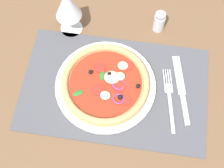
{
  "coord_description": "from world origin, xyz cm",
  "views": [
    {
      "loc": [
        4.31,
        -34.1,
        77.45
      ],
      "look_at": [
        -0.74,
        0.0,
        2.45
      ],
      "focal_mm": 50.75,
      "sensor_mm": 36.0,
      "label": 1
    }
  ],
  "objects_px": {
    "pizza": "(106,84)",
    "fork": "(169,97)",
    "knife": "(181,88)",
    "wine_glass": "(67,6)",
    "pepper_shaker": "(159,22)",
    "plate": "(105,87)"
  },
  "relations": [
    {
      "from": "knife",
      "to": "wine_glass",
      "type": "xyz_separation_m",
      "value": [
        -0.33,
        0.15,
        0.09
      ]
    },
    {
      "from": "wine_glass",
      "to": "pepper_shaker",
      "type": "height_order",
      "value": "wine_glass"
    },
    {
      "from": "knife",
      "to": "wine_glass",
      "type": "height_order",
      "value": "wine_glass"
    },
    {
      "from": "fork",
      "to": "pepper_shaker",
      "type": "bearing_deg",
      "value": 2.72
    },
    {
      "from": "plate",
      "to": "knife",
      "type": "bearing_deg",
      "value": 7.45
    },
    {
      "from": "pepper_shaker",
      "to": "plate",
      "type": "bearing_deg",
      "value": -119.84
    },
    {
      "from": "wine_glass",
      "to": "pepper_shaker",
      "type": "distance_m",
      "value": 0.26
    },
    {
      "from": "plate",
      "to": "wine_glass",
      "type": "xyz_separation_m",
      "value": [
        -0.13,
        0.18,
        0.09
      ]
    },
    {
      "from": "fork",
      "to": "pepper_shaker",
      "type": "relative_size",
      "value": 2.68
    },
    {
      "from": "plate",
      "to": "wine_glass",
      "type": "bearing_deg",
      "value": 125.95
    },
    {
      "from": "pizza",
      "to": "pepper_shaker",
      "type": "distance_m",
      "value": 0.24
    },
    {
      "from": "fork",
      "to": "wine_glass",
      "type": "height_order",
      "value": "wine_glass"
    },
    {
      "from": "plate",
      "to": "fork",
      "type": "bearing_deg",
      "value": -0.55
    },
    {
      "from": "plate",
      "to": "pizza",
      "type": "relative_size",
      "value": 1.15
    },
    {
      "from": "plate",
      "to": "wine_glass",
      "type": "height_order",
      "value": "wine_glass"
    },
    {
      "from": "pizza",
      "to": "knife",
      "type": "height_order",
      "value": "pizza"
    },
    {
      "from": "knife",
      "to": "wine_glass",
      "type": "bearing_deg",
      "value": 53.09
    },
    {
      "from": "knife",
      "to": "wine_glass",
      "type": "relative_size",
      "value": 1.34
    },
    {
      "from": "pizza",
      "to": "knife",
      "type": "xyz_separation_m",
      "value": [
        0.2,
        0.03,
        -0.02
      ]
    },
    {
      "from": "pizza",
      "to": "knife",
      "type": "bearing_deg",
      "value": 7.35
    },
    {
      "from": "knife",
      "to": "pepper_shaker",
      "type": "relative_size",
      "value": 2.97
    },
    {
      "from": "pizza",
      "to": "fork",
      "type": "relative_size",
      "value": 1.29
    }
  ]
}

